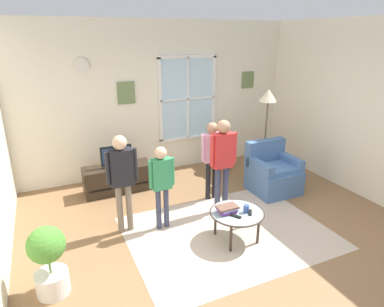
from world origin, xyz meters
name	(u,v)px	position (x,y,z in m)	size (l,w,h in m)	color
ground_plane	(227,235)	(0.00, 0.00, -0.01)	(6.00, 5.88, 0.02)	olive
back_wall	(160,99)	(0.02, 2.70, 1.45)	(5.40, 0.17, 2.90)	silver
side_wall_right	(383,114)	(2.76, 0.00, 1.45)	(0.12, 5.28, 2.90)	silver
area_rug	(228,232)	(0.04, 0.04, 0.00)	(2.73, 2.09, 0.01)	#C6B29E
tv_stand	(118,178)	(-1.05, 2.00, 0.24)	(1.17, 0.43, 0.47)	#2D2319
television	(116,156)	(-1.05, 2.00, 0.67)	(0.53, 0.08, 0.37)	#4C4C4C
armchair	(272,173)	(1.42, 0.89, 0.33)	(0.76, 0.74, 0.87)	#476B9E
coffee_table	(237,214)	(0.06, -0.13, 0.38)	(0.73, 0.73, 0.42)	#99B2B7
book_stack	(227,209)	(-0.06, -0.08, 0.46)	(0.28, 0.19, 0.09)	#874B76
cup	(246,209)	(0.17, -0.18, 0.46)	(0.07, 0.07, 0.10)	#334C8C
remote_near_books	(236,216)	(-0.02, -0.23, 0.42)	(0.04, 0.14, 0.02)	black
remote_near_cup	(250,212)	(0.20, -0.23, 0.42)	(0.04, 0.14, 0.02)	black
person_black_shirt	(122,173)	(-1.25, 0.69, 0.88)	(0.42, 0.19, 1.40)	#726656
person_red_shirt	(223,156)	(0.26, 0.64, 0.92)	(0.44, 0.20, 1.47)	#333851
person_green_shirt	(161,179)	(-0.74, 0.55, 0.77)	(0.37, 0.17, 1.22)	#333851
person_pink_shirt	(212,152)	(0.32, 1.08, 0.83)	(0.40, 0.18, 1.32)	black
potted_plant_by_window	(223,150)	(1.12, 2.11, 0.43)	(0.37, 0.37, 0.77)	#9E6B4C
potted_plant_corner	(48,258)	(-2.25, -0.18, 0.44)	(0.39, 0.39, 0.80)	silver
floor_lamp	(268,105)	(1.61, 1.41, 1.43)	(0.32, 0.32, 1.71)	black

